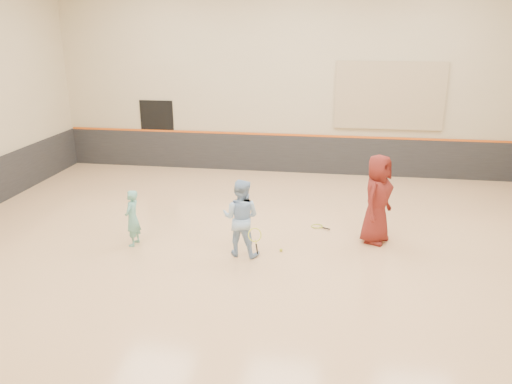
% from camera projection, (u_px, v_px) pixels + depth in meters
% --- Properties ---
extents(room, '(15.04, 12.04, 6.22)m').
position_uv_depth(room, '(271.00, 215.00, 10.20)').
color(room, tan).
rests_on(room, ground).
extents(wainscot_back, '(14.90, 0.04, 1.20)m').
position_uv_depth(wainscot_back, '(294.00, 154.00, 15.86)').
color(wainscot_back, '#232326').
rests_on(wainscot_back, floor).
extents(accent_stripe, '(14.90, 0.03, 0.06)m').
position_uv_depth(accent_stripe, '(295.00, 135.00, 15.65)').
color(accent_stripe, '#D85914').
rests_on(accent_stripe, wall_back).
extents(acoustic_panel, '(3.20, 0.08, 2.00)m').
position_uv_depth(acoustic_panel, '(390.00, 96.00, 14.83)').
color(acoustic_panel, tan).
rests_on(acoustic_panel, wall_back).
extents(doorway, '(1.10, 0.05, 2.20)m').
position_uv_depth(doorway, '(158.00, 134.00, 16.37)').
color(doorway, black).
rests_on(doorway, floor).
extents(girl, '(0.32, 0.46, 1.23)m').
position_uv_depth(girl, '(132.00, 218.00, 10.56)').
color(girl, '#67B2A7').
rests_on(girl, floor).
extents(instructor, '(0.86, 0.71, 1.61)m').
position_uv_depth(instructor, '(241.00, 218.00, 10.05)').
color(instructor, '#98BEEB').
rests_on(instructor, floor).
extents(young_man, '(0.98, 1.13, 1.95)m').
position_uv_depth(young_man, '(377.00, 199.00, 10.63)').
color(young_man, maroon).
rests_on(young_man, floor).
extents(held_racket, '(0.29, 0.29, 0.58)m').
position_uv_depth(held_racket, '(255.00, 235.00, 9.70)').
color(held_racket, yellow).
rests_on(held_racket, instructor).
extents(spare_racket, '(0.62, 0.62, 0.08)m').
position_uv_depth(spare_racket, '(317.00, 225.00, 11.69)').
color(spare_racket, '#A1B828').
rests_on(spare_racket, floor).
extents(ball_under_racket, '(0.07, 0.07, 0.07)m').
position_uv_depth(ball_under_racket, '(281.00, 250.00, 10.41)').
color(ball_under_racket, gold).
rests_on(ball_under_racket, floor).
extents(ball_in_hand, '(0.07, 0.07, 0.07)m').
position_uv_depth(ball_in_hand, '(383.00, 192.00, 10.43)').
color(ball_in_hand, '#DBED37').
rests_on(ball_in_hand, young_man).
extents(ball_beside_spare, '(0.07, 0.07, 0.07)m').
position_uv_depth(ball_beside_spare, '(235.00, 211.00, 12.61)').
color(ball_beside_spare, yellow).
rests_on(ball_beside_spare, floor).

